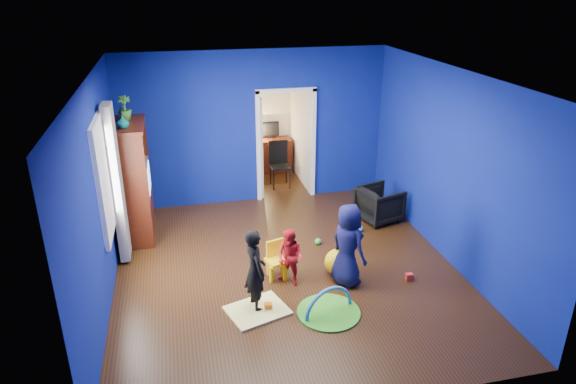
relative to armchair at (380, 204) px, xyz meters
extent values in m
cube|color=black|center=(-2.01, -1.33, -0.31)|extent=(5.00, 5.50, 0.01)
cube|color=white|center=(-2.01, -1.33, 2.59)|extent=(5.00, 5.50, 0.01)
cube|color=navy|center=(-2.01, 1.42, 1.14)|extent=(5.00, 0.02, 2.90)
cube|color=navy|center=(-2.01, -4.08, 1.14)|extent=(5.00, 0.02, 2.90)
cube|color=navy|center=(-4.51, -1.33, 1.14)|extent=(0.02, 5.50, 2.90)
cube|color=navy|center=(0.49, -1.33, 1.14)|extent=(0.02, 5.50, 2.90)
imported|color=black|center=(0.00, 0.00, 0.00)|extent=(0.85, 0.83, 0.63)
imported|color=black|center=(-2.61, -2.14, 0.26)|extent=(0.36, 0.47, 1.14)
imported|color=#0F1939|center=(-1.24, -1.84, 0.30)|extent=(0.61, 0.70, 1.22)
imported|color=#AD1B12|center=(-2.04, -1.68, 0.11)|extent=(0.52, 0.52, 0.85)
imported|color=#0B505E|center=(-4.23, 0.06, 1.74)|extent=(0.23, 0.23, 0.19)
imported|color=#388430|center=(-4.23, 0.58, 1.84)|extent=(0.25, 0.25, 0.39)
cube|color=#42170B|center=(-4.23, 0.36, 0.67)|extent=(0.58, 1.14, 1.96)
cube|color=silver|center=(-4.19, 0.36, 0.71)|extent=(0.46, 0.70, 0.54)
cube|color=#F2E07A|center=(-2.61, -2.24, -0.30)|extent=(0.90, 0.80, 0.03)
sphere|color=yellow|center=(-1.29, -1.59, -0.12)|extent=(0.39, 0.39, 0.39)
cube|color=yellow|center=(-2.19, -1.48, -0.06)|extent=(0.35, 0.35, 0.50)
cylinder|color=#479822|center=(-1.71, -2.49, -0.30)|extent=(0.83, 0.83, 0.02)
torus|color=#3F8CD8|center=(-1.71, -2.49, -0.29)|extent=(0.72, 0.30, 0.75)
cube|color=white|center=(-4.49, -0.98, 1.24)|extent=(0.03, 0.95, 1.55)
cube|color=slate|center=(-4.38, -0.43, 0.94)|extent=(0.14, 0.42, 2.40)
cube|color=white|center=(-1.41, 1.42, 0.74)|extent=(1.16, 0.10, 2.10)
cube|color=#3D140A|center=(-1.41, 2.93, 0.06)|extent=(0.88, 0.44, 0.75)
cube|color=black|center=(-1.41, 3.05, 0.64)|extent=(0.40, 0.05, 0.32)
sphere|color=#FFD88C|center=(-1.69, 2.99, 0.62)|extent=(0.14, 0.14, 0.14)
cube|color=black|center=(-1.41, 1.97, 0.15)|extent=(0.40, 0.40, 0.92)
cube|color=white|center=(-1.41, 3.04, 1.71)|extent=(0.88, 0.24, 0.04)
cube|color=red|center=(-0.33, -1.98, -0.26)|extent=(0.10, 0.08, 0.10)
sphere|color=blue|center=(-0.49, -0.36, -0.26)|extent=(0.11, 0.11, 0.11)
cube|color=orange|center=(-2.47, -2.24, -0.26)|extent=(0.10, 0.08, 0.10)
sphere|color=green|center=(-1.32, -0.65, -0.26)|extent=(0.11, 0.11, 0.11)
cube|color=#D14EB1|center=(-0.83, -0.91, -0.26)|extent=(0.10, 0.08, 0.10)
camera|label=1|loc=(-3.47, -7.82, 3.76)|focal=32.00mm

